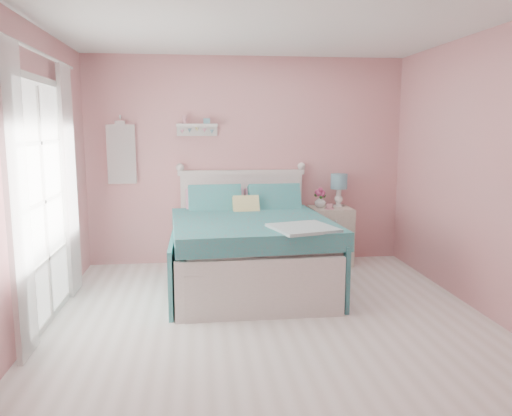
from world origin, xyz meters
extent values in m
plane|color=silver|center=(0.00, 0.00, 0.00)|extent=(4.50, 4.50, 0.00)
plane|color=#D8898B|center=(0.00, 2.25, 1.30)|extent=(4.00, 0.00, 4.00)
plane|color=#D8898B|center=(0.00, -2.25, 1.30)|extent=(4.00, 0.00, 4.00)
plane|color=#D8898B|center=(-2.00, 0.00, 1.30)|extent=(0.00, 4.50, 4.50)
plane|color=#D8898B|center=(2.00, 0.00, 1.30)|extent=(0.00, 4.50, 4.50)
plane|color=white|center=(0.00, 0.00, 2.60)|extent=(4.50, 4.50, 0.00)
cube|color=silver|center=(-0.08, 1.19, 0.22)|extent=(1.62, 2.07, 0.43)
cube|color=silver|center=(-0.08, 1.19, 0.51)|extent=(1.56, 2.01, 0.16)
cube|color=silver|center=(-0.07, 2.19, 0.57)|extent=(1.54, 0.07, 1.13)
cube|color=silver|center=(-0.08, 2.19, 1.16)|extent=(1.60, 0.09, 0.06)
cube|color=silver|center=(-0.07, 0.20, 0.28)|extent=(1.54, 0.06, 0.56)
cube|color=teal|center=(-0.08, 1.04, 0.68)|extent=(1.72, 1.82, 0.18)
cube|color=pink|center=(-0.43, 1.87, 0.79)|extent=(0.70, 0.32, 0.43)
cube|color=pink|center=(0.28, 1.87, 0.79)|extent=(0.70, 0.32, 0.43)
cube|color=#CCBC59|center=(-0.08, 1.59, 0.79)|extent=(0.31, 0.24, 0.31)
cube|color=beige|center=(1.04, 1.99, 0.36)|extent=(0.50, 0.47, 0.73)
cube|color=silver|center=(1.04, 1.76, 0.60)|extent=(0.44, 0.02, 0.16)
sphere|color=white|center=(1.04, 1.74, 0.60)|extent=(0.03, 0.03, 0.03)
cylinder|color=white|center=(1.16, 2.06, 0.74)|extent=(0.13, 0.13, 0.02)
cylinder|color=white|center=(1.16, 2.06, 0.85)|extent=(0.07, 0.07, 0.23)
cylinder|color=#699EAF|center=(1.16, 2.06, 1.05)|extent=(0.21, 0.21, 0.19)
imported|color=silver|center=(0.91, 2.02, 0.80)|extent=(0.14, 0.14, 0.15)
imported|color=pink|center=(0.99, 1.87, 0.76)|extent=(0.11, 0.11, 0.07)
sphere|color=#C54378|center=(0.91, 2.02, 0.95)|extent=(0.06, 0.06, 0.06)
sphere|color=#C54378|center=(0.95, 2.04, 0.91)|extent=(0.06, 0.06, 0.06)
sphere|color=#C54378|center=(0.87, 2.03, 0.92)|extent=(0.06, 0.06, 0.06)
sphere|color=#C54378|center=(0.93, 1.99, 0.89)|extent=(0.06, 0.06, 0.06)
sphere|color=#C54378|center=(0.88, 2.00, 0.90)|extent=(0.06, 0.06, 0.06)
cube|color=silver|center=(-0.62, 2.17, 1.75)|extent=(0.50, 0.14, 0.04)
cube|color=silver|center=(-0.62, 2.23, 1.68)|extent=(0.50, 0.03, 0.12)
cylinder|color=#D18C99|center=(-0.78, 2.17, 1.82)|extent=(0.06, 0.06, 0.10)
cube|color=#699EAF|center=(-0.51, 2.17, 1.80)|extent=(0.08, 0.06, 0.07)
cube|color=white|center=(-1.55, 2.18, 1.40)|extent=(0.34, 0.03, 0.72)
cube|color=silver|center=(-1.97, 0.40, 2.13)|extent=(0.04, 1.32, 0.06)
cube|color=silver|center=(-1.97, 0.40, 0.03)|extent=(0.04, 1.32, 0.06)
cube|color=silver|center=(-1.97, -0.23, 1.05)|extent=(0.04, 0.06, 2.10)
cube|color=silver|center=(-1.97, 1.03, 1.05)|extent=(0.04, 0.06, 2.10)
cube|color=white|center=(-1.97, 0.40, 1.08)|extent=(0.02, 1.20, 2.04)
cube|color=white|center=(-1.92, -0.34, 1.18)|extent=(0.04, 0.40, 2.32)
cube|color=white|center=(-1.92, 1.14, 1.18)|extent=(0.04, 0.40, 2.32)
camera|label=1|loc=(-0.62, -4.08, 1.72)|focal=35.00mm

